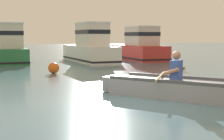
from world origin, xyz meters
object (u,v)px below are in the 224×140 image
object	(u,v)px
rowboat_with_person	(168,87)
moored_boat_white	(90,47)
moored_boat_green	(10,48)
mooring_buoy	(54,68)
moored_boat_red	(140,48)

from	to	relation	value
rowboat_with_person	moored_boat_white	bearing A→B (deg)	76.41
moored_boat_green	rowboat_with_person	bearing A→B (deg)	-82.99
moored_boat_white	mooring_buoy	world-z (taller)	moored_boat_white
moored_boat_green	mooring_buoy	world-z (taller)	moored_boat_green
moored_boat_red	mooring_buoy	distance (m)	9.25
moored_boat_red	mooring_buoy	size ratio (longest dim) A/B	11.50
moored_boat_red	moored_boat_green	bearing A→B (deg)	169.41
moored_boat_green	mooring_buoy	distance (m)	6.93
rowboat_with_person	mooring_buoy	size ratio (longest dim) A/B	7.28
moored_boat_white	rowboat_with_person	bearing A→B (deg)	-103.59
moored_boat_white	moored_boat_red	world-z (taller)	moored_boat_white
rowboat_with_person	moored_boat_red	bearing A→B (deg)	61.60
moored_boat_green	moored_boat_white	distance (m)	4.79
rowboat_with_person	moored_boat_green	distance (m)	13.57
moored_boat_red	rowboat_with_person	bearing A→B (deg)	-118.40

